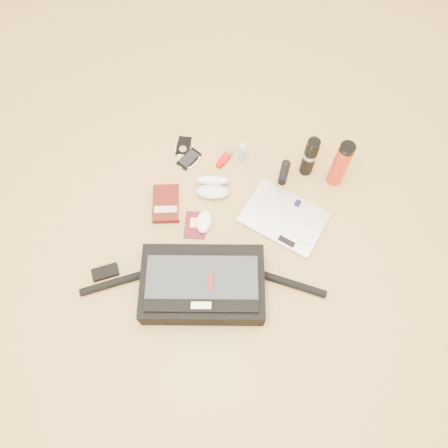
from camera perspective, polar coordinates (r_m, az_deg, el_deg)
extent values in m
plane|color=#B28B4A|center=(1.98, 0.13, -2.94)|extent=(4.00, 4.00, 0.00)
cube|color=black|center=(1.86, -2.79, -7.92)|extent=(0.58, 0.45, 0.13)
cube|color=#2A2D31|center=(1.79, -2.90, -7.63)|extent=(0.50, 0.34, 0.01)
cube|color=black|center=(1.76, -2.99, -10.64)|extent=(0.45, 0.18, 0.02)
cube|color=#F3EAC4|center=(1.76, -3.00, -10.62)|extent=(0.08, 0.05, 0.02)
cube|color=#9F0900|center=(1.78, -1.80, -7.61)|extent=(0.03, 0.07, 0.02)
cylinder|color=black|center=(1.96, -13.83, -7.36)|extent=(0.28, 0.21, 0.03)
cylinder|color=black|center=(1.92, 8.63, -7.66)|extent=(0.32, 0.04, 0.03)
cube|color=black|center=(1.99, -15.25, -6.10)|extent=(0.13, 0.11, 0.02)
cube|color=silver|center=(2.04, 7.82, 0.81)|extent=(0.42, 0.34, 0.02)
cube|color=black|center=(2.07, 9.60, 2.71)|extent=(0.03, 0.04, 0.00)
cube|color=white|center=(2.01, 11.07, -0.99)|extent=(0.07, 0.04, 0.01)
cube|color=silver|center=(1.99, 10.45, -2.13)|extent=(0.06, 0.03, 0.01)
cube|color=black|center=(1.97, 8.18, -2.24)|extent=(0.08, 0.04, 0.01)
cube|color=#48100C|center=(2.07, -7.55, 2.65)|extent=(0.18, 0.22, 0.03)
cube|color=#F0E8C2|center=(2.06, -5.84, 2.71)|extent=(0.06, 0.17, 0.03)
cube|color=beige|center=(2.03, -7.64, 1.93)|extent=(0.11, 0.06, 0.00)
cube|color=#52101F|center=(2.02, -3.75, -0.14)|extent=(0.13, 0.16, 0.01)
cube|color=gold|center=(2.02, -3.73, 0.18)|extent=(0.06, 0.06, 0.00)
ellipsoid|color=white|center=(2.01, -2.62, 0.31)|extent=(0.09, 0.13, 0.04)
ellipsoid|color=silver|center=(2.07, -1.52, 4.25)|extent=(0.17, 0.12, 0.05)
ellipsoid|color=white|center=(2.08, -1.45, 5.72)|extent=(0.17, 0.12, 0.09)
ellipsoid|color=black|center=(2.07, -2.39, 4.34)|extent=(0.05, 0.04, 0.01)
ellipsoid|color=black|center=(2.07, -0.65, 4.27)|extent=(0.05, 0.04, 0.01)
cylinder|color=black|center=(2.07, -1.52, 4.33)|extent=(0.02, 0.01, 0.00)
cube|color=black|center=(2.24, -5.28, 10.11)|extent=(0.08, 0.12, 0.01)
cylinder|color=#AFAFB2|center=(2.22, -5.39, 9.74)|extent=(0.04, 0.04, 0.00)
torus|color=white|center=(2.24, -5.28, 10.13)|extent=(0.11, 0.11, 0.01)
cube|color=black|center=(2.19, -4.59, 8.47)|extent=(0.11, 0.14, 0.01)
cube|color=black|center=(2.19, -4.61, 8.56)|extent=(0.09, 0.11, 0.00)
torus|color=white|center=(2.19, -4.60, 8.48)|extent=(0.13, 0.13, 0.01)
cube|color=#B4100B|center=(2.17, 0.01, 8.44)|extent=(0.05, 0.07, 0.03)
cube|color=#BA1403|center=(2.15, -0.65, 7.69)|extent=(0.03, 0.03, 0.02)
cylinder|color=#AEAEB1|center=(2.19, 0.70, 9.22)|extent=(0.04, 0.04, 0.02)
cylinder|color=#92B5CA|center=(2.15, 2.44, 9.24)|extent=(0.04, 0.04, 0.10)
cylinder|color=white|center=(2.10, 2.51, 10.14)|extent=(0.03, 0.03, 0.02)
cylinder|color=white|center=(2.09, 2.52, 10.35)|extent=(0.02, 0.02, 0.01)
cylinder|color=black|center=(2.07, 7.84, 6.63)|extent=(0.05, 0.05, 0.17)
cylinder|color=black|center=(2.09, 7.78, 6.37)|extent=(0.05, 0.05, 0.03)
ellipsoid|color=black|center=(2.00, 8.14, 7.86)|extent=(0.05, 0.05, 0.02)
cylinder|color=black|center=(2.10, 11.07, 8.44)|extent=(0.07, 0.07, 0.22)
cylinder|color=#A8A8AB|center=(2.08, 11.20, 8.85)|extent=(0.07, 0.07, 0.03)
cylinder|color=black|center=(2.00, 11.68, 10.30)|extent=(0.06, 0.06, 0.02)
cylinder|color=red|center=(2.09, 14.88, 7.39)|extent=(0.09, 0.09, 0.25)
cylinder|color=black|center=(1.98, 15.84, 9.51)|extent=(0.08, 0.08, 0.03)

